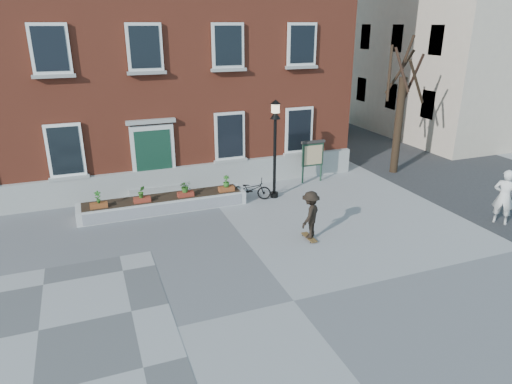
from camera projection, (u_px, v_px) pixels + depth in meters
name	position (u px, v px, depth m)	size (l,w,h in m)	color
ground	(294.00, 301.00, 11.60)	(100.00, 100.00, 0.00)	gray
checker_patch	(38.00, 331.00, 10.46)	(6.00, 6.00, 0.01)	#505052
bicycle	(251.00, 189.00, 18.14)	(0.56, 1.59, 0.84)	black
parked_car	(332.00, 119.00, 29.97)	(1.44, 4.12, 1.36)	#B9BBBE
bystander	(504.00, 197.00, 15.76)	(0.72, 0.47, 1.97)	silver
brick_building	(128.00, 31.00, 20.97)	(18.40, 10.85, 12.60)	brown
planter_assembly	(164.00, 202.00, 17.11)	(6.20, 1.12, 1.15)	silver
bare_tree	(400.00, 113.00, 20.65)	(1.83, 1.83, 6.16)	#312316
side_street	(406.00, 17.00, 32.48)	(15.20, 36.00, 14.50)	#343537
lamp_post	(275.00, 136.00, 17.61)	(0.40, 0.40, 3.93)	black
notice_board	(313.00, 154.00, 19.82)	(1.10, 0.16, 1.87)	#193325
skateboarder	(310.00, 215.00, 14.62)	(1.15, 1.11, 1.65)	brown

